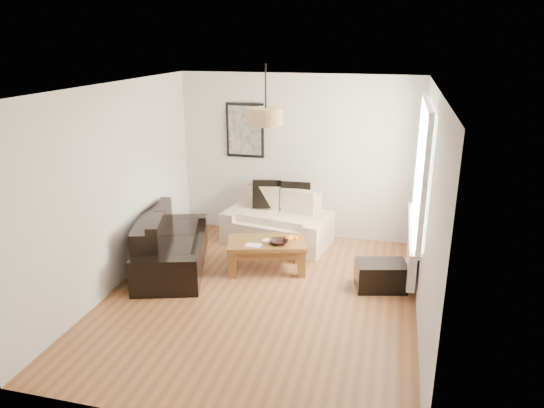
% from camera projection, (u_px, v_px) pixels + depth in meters
% --- Properties ---
extents(floor, '(4.50, 4.50, 0.00)m').
position_uv_depth(floor, '(260.00, 298.00, 6.32)').
color(floor, brown).
rests_on(floor, ground).
extents(ceiling, '(3.80, 4.50, 0.00)m').
position_uv_depth(ceiling, '(259.00, 87.00, 5.49)').
color(ceiling, white).
rests_on(ceiling, floor).
extents(wall_back, '(3.80, 0.04, 2.60)m').
position_uv_depth(wall_back, '(297.00, 157.00, 7.97)').
color(wall_back, silver).
rests_on(wall_back, floor).
extents(wall_front, '(3.80, 0.04, 2.60)m').
position_uv_depth(wall_front, '(181.00, 288.00, 3.83)').
color(wall_front, silver).
rests_on(wall_front, floor).
extents(wall_left, '(0.04, 4.50, 2.60)m').
position_uv_depth(wall_left, '(115.00, 188.00, 6.34)').
color(wall_left, silver).
rests_on(wall_left, floor).
extents(wall_right, '(0.04, 4.50, 2.60)m').
position_uv_depth(wall_right, '(427.00, 213.00, 5.46)').
color(wall_right, silver).
rests_on(wall_right, floor).
extents(window_bay, '(0.14, 1.90, 1.60)m').
position_uv_depth(window_bay, '(424.00, 168.00, 6.11)').
color(window_bay, white).
rests_on(window_bay, wall_right).
extents(radiator, '(0.10, 0.90, 0.52)m').
position_uv_depth(radiator, '(411.00, 259.00, 6.51)').
color(radiator, white).
rests_on(radiator, wall_right).
extents(poster, '(0.62, 0.04, 0.87)m').
position_uv_depth(poster, '(245.00, 130.00, 8.01)').
color(poster, black).
rests_on(poster, wall_back).
extents(pendant_shade, '(0.40, 0.40, 0.20)m').
position_uv_depth(pendant_shade, '(266.00, 117.00, 5.88)').
color(pendant_shade, tan).
rests_on(pendant_shade, ceiling).
extents(loveseat_cream, '(1.75, 1.16, 0.80)m').
position_uv_depth(loveseat_cream, '(278.00, 219.00, 7.87)').
color(loveseat_cream, beige).
rests_on(loveseat_cream, floor).
extents(sofa_leather, '(1.34, 1.94, 0.76)m').
position_uv_depth(sofa_leather, '(172.00, 243.00, 7.01)').
color(sofa_leather, black).
rests_on(sofa_leather, floor).
extents(coffee_table, '(1.19, 0.85, 0.44)m').
position_uv_depth(coffee_table, '(267.00, 255.00, 7.00)').
color(coffee_table, brown).
rests_on(coffee_table, floor).
extents(ottoman, '(0.72, 0.55, 0.36)m').
position_uv_depth(ottoman, '(381.00, 276.00, 6.49)').
color(ottoman, black).
rests_on(ottoman, floor).
extents(cushion_left, '(0.47, 0.23, 0.45)m').
position_uv_depth(cushion_left, '(267.00, 194.00, 8.00)').
color(cushion_left, black).
rests_on(cushion_left, loveseat_cream).
extents(cushion_right, '(0.46, 0.17, 0.45)m').
position_uv_depth(cushion_right, '(295.00, 196.00, 7.89)').
color(cushion_right, black).
rests_on(cushion_right, loveseat_cream).
extents(fruit_bowl, '(0.31, 0.31, 0.06)m').
position_uv_depth(fruit_bowl, '(279.00, 242.00, 6.81)').
color(fruit_bowl, black).
rests_on(fruit_bowl, coffee_table).
extents(orange_a, '(0.10, 0.10, 0.09)m').
position_uv_depth(orange_a, '(290.00, 238.00, 6.93)').
color(orange_a, orange).
rests_on(orange_a, fruit_bowl).
extents(orange_b, '(0.07, 0.07, 0.06)m').
position_uv_depth(orange_b, '(296.00, 238.00, 6.92)').
color(orange_b, orange).
rests_on(orange_b, fruit_bowl).
extents(orange_c, '(0.10, 0.10, 0.08)m').
position_uv_depth(orange_c, '(288.00, 239.00, 6.90)').
color(orange_c, '#D64A12').
rests_on(orange_c, fruit_bowl).
extents(papers, '(0.21, 0.15, 0.01)m').
position_uv_depth(papers, '(253.00, 245.00, 6.78)').
color(papers, silver).
rests_on(papers, coffee_table).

